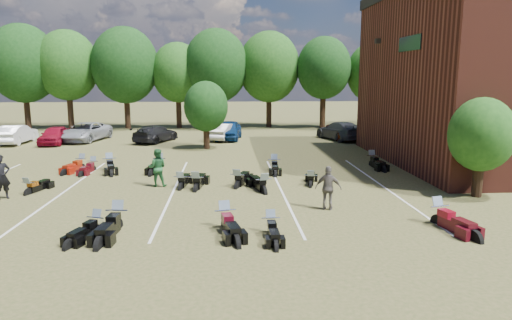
{
  "coord_description": "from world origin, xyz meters",
  "views": [
    {
      "loc": [
        -0.49,
        -17.91,
        5.21
      ],
      "look_at": [
        0.91,
        4.0,
        1.2
      ],
      "focal_mm": 32.0,
      "sensor_mm": 36.0,
      "label": 1
    }
  ],
  "objects": [
    {
      "name": "parking_lines",
      "position": [
        -3.0,
        3.0,
        0.01
      ],
      "size": [
        20.1,
        14.0,
        0.01
      ],
      "color": "silver",
      "rests_on": "ground"
    },
    {
      "name": "motorcycle_10",
      "position": [
        -1.96,
        2.78,
        0.0
      ],
      "size": [
        1.08,
        2.43,
        1.31
      ],
      "primitive_type": null,
      "rotation": [
        0.0,
        0.0,
        2.99
      ],
      "color": "black",
      "rests_on": "ground"
    },
    {
      "name": "car_1",
      "position": [
        -17.11,
        19.01,
        0.74
      ],
      "size": [
        1.62,
        4.53,
        1.49
      ],
      "primitive_type": "imported",
      "rotation": [
        0.0,
        0.0,
        3.13
      ],
      "color": "silver",
      "rests_on": "ground"
    },
    {
      "name": "motorcycle_9",
      "position": [
        -2.7,
        3.14,
        0.0
      ],
      "size": [
        0.97,
        2.23,
        1.2
      ],
      "primitive_type": null,
      "rotation": [
        0.0,
        0.0,
        3.01
      ],
      "color": "black",
      "rests_on": "ground"
    },
    {
      "name": "car_6",
      "position": [
        9.49,
        19.84,
        0.71
      ],
      "size": [
        2.6,
        5.21,
        1.42
      ],
      "primitive_type": "imported",
      "rotation": [
        0.0,
        0.0,
        0.05
      ],
      "color": "#551004",
      "rests_on": "ground"
    },
    {
      "name": "young_tree_near_building",
      "position": [
        10.5,
        1.0,
        2.75
      ],
      "size": [
        2.8,
        2.8,
        4.16
      ],
      "color": "black",
      "rests_on": "ground"
    },
    {
      "name": "car_3",
      "position": [
        -6.27,
        19.24,
        0.68
      ],
      "size": [
        3.64,
        5.07,
        1.36
      ],
      "primitive_type": "imported",
      "rotation": [
        0.0,
        0.0,
        2.72
      ],
      "color": "black",
      "rests_on": "ground"
    },
    {
      "name": "car_4",
      "position": [
        -0.35,
        20.33,
        0.8
      ],
      "size": [
        2.5,
        4.9,
        1.6
      ],
      "primitive_type": "imported",
      "rotation": [
        0.0,
        0.0,
        -0.13
      ],
      "color": "navy",
      "rests_on": "ground"
    },
    {
      "name": "motorcycle_16",
      "position": [
        -7.16,
        7.96,
        0.0
      ],
      "size": [
        1.43,
        2.53,
        1.35
      ],
      "primitive_type": null,
      "rotation": [
        0.0,
        0.0,
        0.29
      ],
      "color": "black",
      "rests_on": "ground"
    },
    {
      "name": "motorcycle_13",
      "position": [
        3.5,
        3.24,
        0.0
      ],
      "size": [
        1.07,
        2.14,
        1.14
      ],
      "primitive_type": null,
      "rotation": [
        0.0,
        0.0,
        2.93
      ],
      "color": "black",
      "rests_on": "ground"
    },
    {
      "name": "person_black",
      "position": [
        -10.19,
        1.87,
        0.98
      ],
      "size": [
        0.84,
        0.83,
        1.96
      ],
      "primitive_type": "imported",
      "rotation": [
        0.0,
        0.0,
        0.74
      ],
      "color": "black",
      "rests_on": "ground"
    },
    {
      "name": "car_7",
      "position": [
        8.97,
        19.63,
        0.76
      ],
      "size": [
        3.6,
        5.66,
        1.53
      ],
      "primitive_type": "imported",
      "rotation": [
        0.0,
        0.0,
        3.44
      ],
      "color": "#3B3B40",
      "rests_on": "ground"
    },
    {
      "name": "young_tree_midfield",
      "position": [
        -2.0,
        15.5,
        3.09
      ],
      "size": [
        3.2,
        3.2,
        4.7
      ],
      "color": "black",
      "rests_on": "ground"
    },
    {
      "name": "tree_line",
      "position": [
        -1.0,
        29.0,
        6.31
      ],
      "size": [
        56.0,
        6.0,
        9.79
      ],
      "color": "black",
      "rests_on": "ground"
    },
    {
      "name": "motorcycle_15",
      "position": [
        -8.83,
        8.24,
        0.0
      ],
      "size": [
        1.3,
        2.35,
        1.25
      ],
      "primitive_type": null,
      "rotation": [
        0.0,
        0.0,
        -0.28
      ],
      "color": "maroon",
      "rests_on": "ground"
    },
    {
      "name": "motorcycle_12",
      "position": [
        -0.03,
        3.23,
        0.0
      ],
      "size": [
        1.43,
        2.45,
        1.3
      ],
      "primitive_type": null,
      "rotation": [
        0.0,
        0.0,
        2.82
      ],
      "color": "black",
      "rests_on": "ground"
    },
    {
      "name": "car_0",
      "position": [
        -13.99,
        18.52,
        0.71
      ],
      "size": [
        1.81,
        4.2,
        1.41
      ],
      "primitive_type": "imported",
      "rotation": [
        0.0,
        0.0,
        0.04
      ],
      "color": "maroon",
      "rests_on": "ground"
    },
    {
      "name": "car_5",
      "position": [
        -0.7,
        20.04,
        0.7
      ],
      "size": [
        2.89,
        4.5,
        1.4
      ],
      "primitive_type": "imported",
      "rotation": [
        0.0,
        0.0,
        2.78
      ],
      "color": "#AEAEA9",
      "rests_on": "ground"
    },
    {
      "name": "person_green",
      "position": [
        -3.86,
        3.83,
        0.91
      ],
      "size": [
        0.91,
        0.72,
        1.83
      ],
      "primitive_type": "imported",
      "rotation": [
        0.0,
        0.0,
        3.11
      ],
      "color": "#235D2F",
      "rests_on": "ground"
    },
    {
      "name": "motorcycle_19",
      "position": [
        2.16,
        7.29,
        0.0
      ],
      "size": [
        0.86,
        2.3,
        1.26
      ],
      "primitive_type": null,
      "rotation": [
        0.0,
        0.0,
        -0.06
      ],
      "color": "black",
      "rests_on": "ground"
    },
    {
      "name": "motorcycle_4",
      "position": [
        0.94,
        -3.27,
        0.0
      ],
      "size": [
        0.67,
        2.03,
        1.13
      ],
      "primitive_type": null,
      "rotation": [
        0.0,
        0.0,
        0.01
      ],
      "color": "black",
      "rests_on": "ground"
    },
    {
      "name": "person_grey",
      "position": [
        3.49,
        -0.59,
        0.88
      ],
      "size": [
        1.12,
        0.75,
        1.76
      ],
      "primitive_type": "imported",
      "rotation": [
        0.0,
        0.0,
        2.81
      ],
      "color": "#5E5650",
      "rests_on": "ground"
    },
    {
      "name": "ground",
      "position": [
        0.0,
        0.0,
        0.0
      ],
      "size": [
        160.0,
        160.0,
        0.0
      ],
      "primitive_type": "plane",
      "color": "brown",
      "rests_on": "ground"
    },
    {
      "name": "car_2",
      "position": [
        -12.13,
        20.2,
        0.76
      ],
      "size": [
        3.58,
        5.85,
        1.51
      ],
      "primitive_type": "imported",
      "rotation": [
        0.0,
        0.0,
        -0.21
      ],
      "color": "#93949B",
      "rests_on": "ground"
    },
    {
      "name": "motorcycle_20",
      "position": [
        8.07,
        8.12,
        0.0
      ],
      "size": [
        0.91,
        2.41,
        1.32
      ],
      "primitive_type": null,
      "rotation": [
        0.0,
        0.0,
        0.07
      ],
      "color": "black",
      "rests_on": "ground"
    },
    {
      "name": "motorcycle_3",
      "position": [
        -4.32,
        -2.48,
        0.0
      ],
      "size": [
        1.01,
        2.55,
        1.39
      ],
      "primitive_type": null,
      "rotation": [
        0.0,
        0.0,
        -0.09
      ],
      "color": "black",
      "rests_on": "ground"
    },
    {
      "name": "motorcycle_17",
      "position": [
        -4.36,
        7.9,
        0.0
      ],
      "size": [
        1.04,
        2.42,
        1.31
      ],
      "primitive_type": null,
      "rotation": [
        0.0,
        0.0,
        -0.13
      ],
      "color": "black",
      "rests_on": "ground"
    },
    {
      "name": "motorcycle_5",
      "position": [
        -0.59,
        -2.65,
        0.0
      ],
      "size": [
        1.27,
        2.52,
        1.35
      ],
      "primitive_type": null,
      "rotation": [
        0.0,
        0.0,
        0.21
      ],
      "color": "black",
      "rests_on": "ground"
    },
    {
      "name": "motorcycle_6",
      "position": [
        7.04,
        -2.69,
        0.0
      ],
      "size": [
        1.33,
        2.59,
        1.38
      ],
      "primitive_type": null,
      "rotation": [
        0.0,
        0.0,
        0.23
      ],
      "color": "#420912",
      "rests_on": "ground"
    },
    {
      "name": "motorcycle_14",
      "position": [
        -8.04,
        7.74,
        0.0
      ],
      "size": [
        0.92,
        2.1,
        1.13
      ],
      "primitive_type": null,
      "rotation": [
        0.0,
        0.0,
        -0.14
      ],
      "color": "#4D0B11",
      "rests_on": "ground"
    },
    {
      "name": "motorcycle_11",
      "position": [
        1.14,
        2.14,
        0.0
      ],
      "size": [
        1.3,
        2.48,
        1.32
      ],
      "primitive_type": null,
      "rotation": [
        0.0,
        0.0,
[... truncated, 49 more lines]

